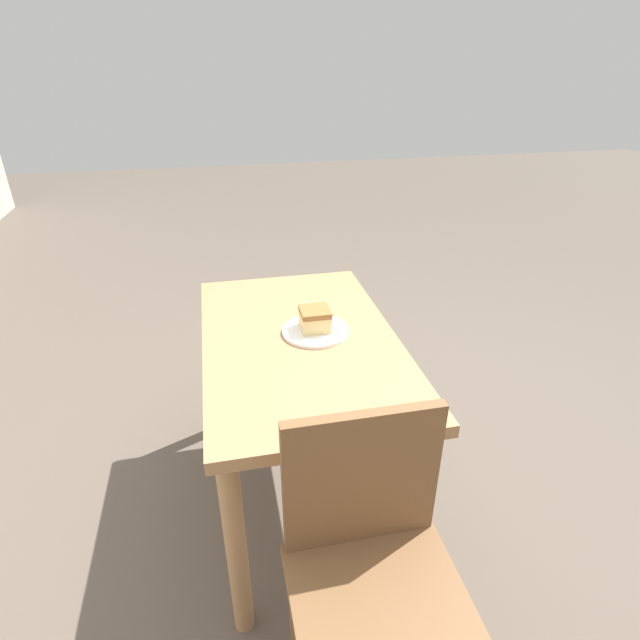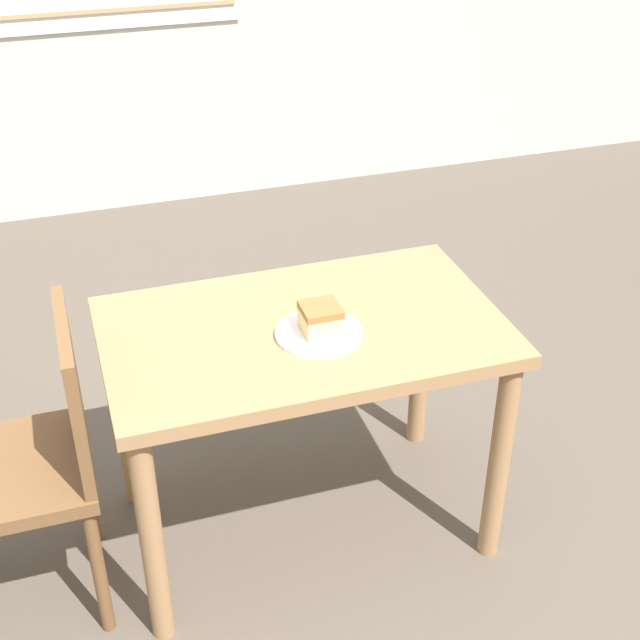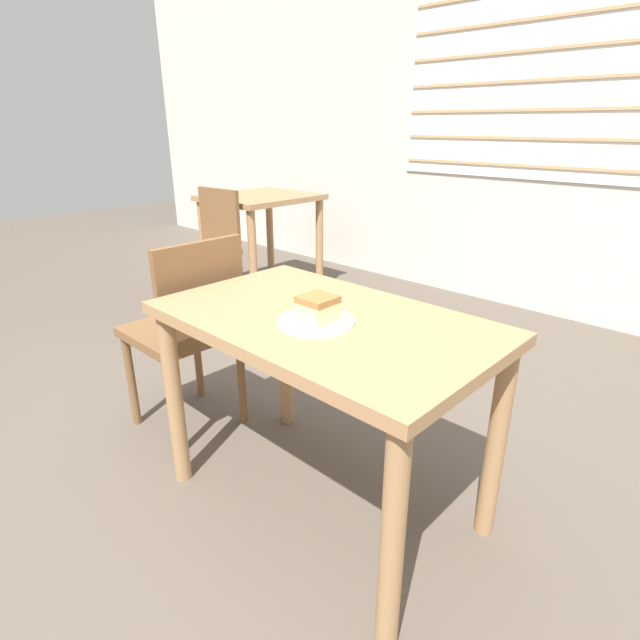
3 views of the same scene
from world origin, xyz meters
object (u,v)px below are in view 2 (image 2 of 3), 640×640
Objects in this scene: dining_table_near at (304,361)px; chair_near_window at (35,458)px; plate at (319,333)px; cake_slice at (321,319)px.

chair_near_window is at bearing -176.81° from dining_table_near.
cake_slice reaches higher than plate.
chair_near_window reaches higher than dining_table_near.
chair_near_window reaches higher than cake_slice.
dining_table_near is 0.74m from chair_near_window.
cake_slice is at bearing -62.33° from dining_table_near.
cake_slice is (0.01, 0.00, 0.04)m from plate.
chair_near_window is 0.79m from plate.
dining_table_near is 10.71× the size of cake_slice.
plate is 0.04m from cake_slice.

